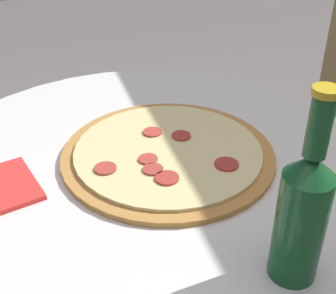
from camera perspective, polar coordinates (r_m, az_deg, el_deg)
table at (r=0.90m, az=-2.31°, el=-11.35°), size 0.82×0.82×0.72m
pizza at (r=0.81m, az=-0.01°, el=-0.76°), size 0.37×0.37×0.02m
beer_bottle at (r=0.56m, az=16.07°, el=-7.63°), size 0.06×0.06×0.25m
napkin at (r=0.78m, az=-18.68°, el=-4.34°), size 0.14×0.11×0.01m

